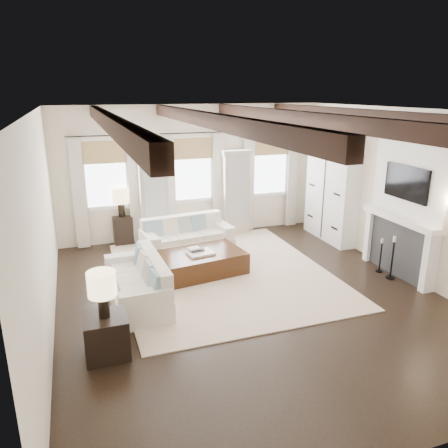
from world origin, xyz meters
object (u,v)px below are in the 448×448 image
object	(u,v)px
sofa_back	(186,240)
side_table_back	(123,230)
sofa_left	(140,285)
ottoman	(200,263)
side_table_front	(106,336)

from	to	relation	value
sofa_back	side_table_back	size ratio (longest dim) A/B	3.09
sofa_left	ottoman	world-z (taller)	sofa_left
ottoman	side_table_back	size ratio (longest dim) A/B	2.53
sofa_back	side_table_back	world-z (taller)	sofa_back
sofa_back	side_table_front	bearing A→B (deg)	-120.57
sofa_back	side_table_back	distance (m)	1.74
ottoman	side_table_back	distance (m)	2.65
sofa_back	side_table_front	distance (m)	3.96
side_table_front	side_table_back	world-z (taller)	side_table_back
sofa_back	side_table_front	size ratio (longest dim) A/B	3.52
side_table_front	sofa_left	bearing A→B (deg)	64.60
ottoman	side_table_front	xyz separation A→B (m)	(-2.00, -2.28, 0.07)
sofa_left	side_table_front	xyz separation A→B (m)	(-0.68, -1.42, -0.03)
sofa_left	ottoman	distance (m)	1.58
side_table_back	ottoman	bearing A→B (deg)	-62.27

